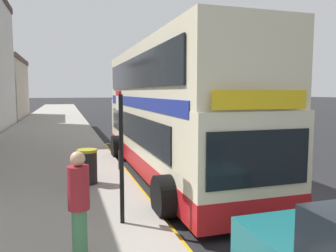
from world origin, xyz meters
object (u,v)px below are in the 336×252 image
at_px(bus_stop_sign, 121,146).
at_px(litter_bin, 87,166).
at_px(double_decker_bus, 170,115).
at_px(parked_car_maroon_behind, 194,120).
at_px(pedestrian_waiting_near_sign, 79,202).

relative_size(bus_stop_sign, litter_bin, 2.66).
bearing_deg(double_decker_bus, litter_bin, -160.14).
relative_size(parked_car_maroon_behind, pedestrian_waiting_near_sign, 2.33).
relative_size(double_decker_bus, bus_stop_sign, 4.08).
distance_m(double_decker_bus, pedestrian_waiting_near_sign, 6.68).
xyz_separation_m(double_decker_bus, parked_car_maroon_behind, (5.47, 11.24, -1.27)).
bearing_deg(parked_car_maroon_behind, pedestrian_waiting_near_sign, 62.46).
bearing_deg(double_decker_bus, parked_car_maroon_behind, 64.06).
height_order(parked_car_maroon_behind, litter_bin, parked_car_maroon_behind).
bearing_deg(litter_bin, double_decker_bus, 19.86).
relative_size(parked_car_maroon_behind, litter_bin, 4.07).
height_order(bus_stop_sign, parked_car_maroon_behind, bus_stop_sign).
distance_m(bus_stop_sign, litter_bin, 3.41).
xyz_separation_m(bus_stop_sign, pedestrian_waiting_near_sign, (-0.91, -1.46, -0.62)).
xyz_separation_m(bus_stop_sign, litter_bin, (-0.49, 3.20, -1.09)).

